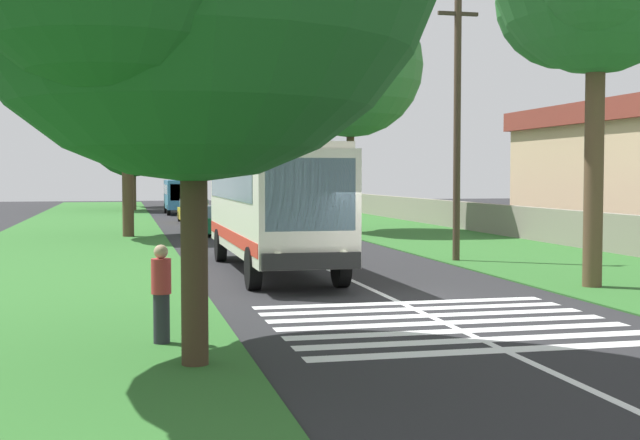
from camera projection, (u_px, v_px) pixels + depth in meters
ground at (392, 299)px, 20.16m from camera, size 160.00×160.00×0.00m
grass_verge_left at (68, 250)px, 32.92m from camera, size 120.00×8.00×0.04m
grass_verge_right at (468, 243)px, 36.59m from camera, size 120.00×8.00×0.04m
centre_line at (279, 247)px, 34.76m from camera, size 110.00×0.16×0.01m
coach_bus at (271, 201)px, 25.74m from camera, size 11.16×2.62×3.73m
zebra_crossing at (444, 323)px, 16.91m from camera, size 5.85×6.80×0.01m
trailing_car_0 at (211, 221)px, 41.91m from camera, size 4.30×1.78×1.43m
trailing_car_1 at (273, 215)px, 48.07m from camera, size 4.30×1.78×1.43m
trailing_car_2 at (194, 212)px, 52.76m from camera, size 4.30×1.78×1.43m
trailing_minibus_0 at (180, 193)px, 63.79m from camera, size 6.00×2.14×2.53m
roadside_tree_left_1 at (130, 135)px, 69.71m from camera, size 8.28×7.10×9.83m
roadside_tree_left_2 at (123, 56)px, 39.95m from camera, size 8.63×7.39×12.31m
roadside_tree_left_3 at (131, 120)px, 78.45m from camera, size 7.02×5.96×11.05m
roadside_tree_right_0 at (249, 134)px, 80.44m from camera, size 7.59×6.37×10.12m
roadside_tree_right_1 at (347, 68)px, 43.27m from camera, size 8.30×7.32×12.09m
roadside_tree_right_2 at (274, 142)px, 70.76m from camera, size 6.52×5.58×8.51m
utility_pole at (457, 125)px, 28.71m from camera, size 0.24×1.40×8.83m
roadside_wall at (493, 219)px, 42.18m from camera, size 70.00×0.40×1.45m
pedestrian at (161, 293)px, 14.63m from camera, size 0.34×0.34×1.69m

